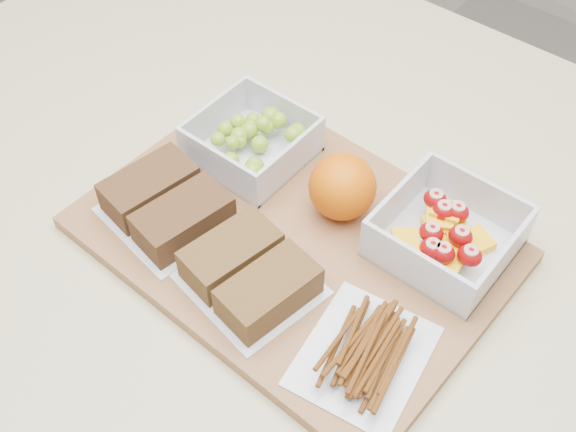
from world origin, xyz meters
name	(u,v)px	position (x,y,z in m)	size (l,w,h in m)	color
counter	(296,409)	(0.00, 0.00, 0.45)	(1.20, 0.90, 0.90)	beige
cutting_board	(294,239)	(0.01, -0.02, 0.91)	(0.42, 0.30, 0.02)	#93643D
grape_container	(254,142)	(-0.10, 0.04, 0.94)	(0.12, 0.12, 0.05)	silver
fruit_container	(446,235)	(0.14, 0.06, 0.94)	(0.13, 0.13, 0.05)	silver
orange	(342,187)	(0.03, 0.04, 0.95)	(0.07, 0.07, 0.07)	#DE5E05
sandwich_bag_left	(166,204)	(-0.11, -0.09, 0.94)	(0.14, 0.13, 0.04)	silver
sandwich_bag_center	(250,274)	(0.02, -0.10, 0.93)	(0.14, 0.13, 0.04)	silver
pretzel_bag	(365,349)	(0.15, -0.09, 0.93)	(0.12, 0.14, 0.03)	silver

